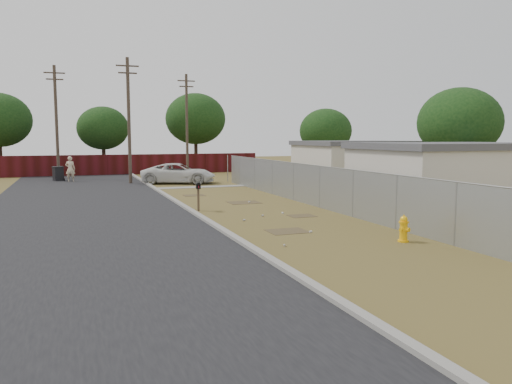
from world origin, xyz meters
name	(u,v)px	position (x,y,z in m)	size (l,w,h in m)	color
ground	(259,211)	(0.00, 0.00, 0.00)	(120.00, 120.00, 0.00)	brown
street	(96,197)	(-6.76, 8.05, 0.02)	(15.10, 60.00, 0.12)	black
chainlink_fence	(311,189)	(3.12, 1.03, 0.80)	(0.10, 27.06, 2.02)	gray
privacy_fence	(96,165)	(-6.00, 25.00, 0.90)	(30.00, 0.12, 1.80)	#440E13
utility_poles	(127,120)	(-3.67, 20.67, 4.69)	(12.60, 8.24, 9.00)	#47392F
houses	(396,168)	(9.70, 3.13, 1.56)	(9.30, 17.24, 3.10)	beige
horizon_trees	(175,123)	(0.84, 23.56, 4.63)	(33.32, 31.94, 7.78)	#312016
fire_hydrant	(404,229)	(2.00, -7.93, 0.41)	(0.46, 0.46, 0.89)	#F6B40C
mailbox	(198,188)	(-2.60, 0.98, 1.05)	(0.28, 0.58, 1.33)	brown
pickup_truck	(179,173)	(-0.71, 14.74, 0.74)	(2.44, 5.29, 1.47)	silver
pedestrian	(70,169)	(-8.10, 18.88, 0.97)	(0.70, 0.46, 1.93)	beige
trash_bin	(58,174)	(-8.99, 19.96, 0.57)	(0.95, 0.93, 1.12)	black
scattered_litter	(270,219)	(-0.46, -2.49, 0.04)	(2.66, 10.28, 0.07)	silver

